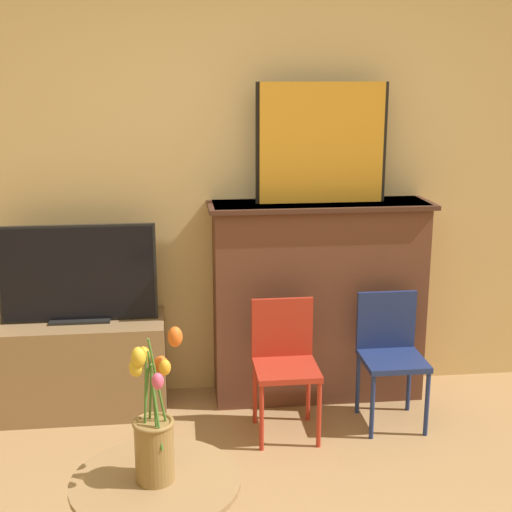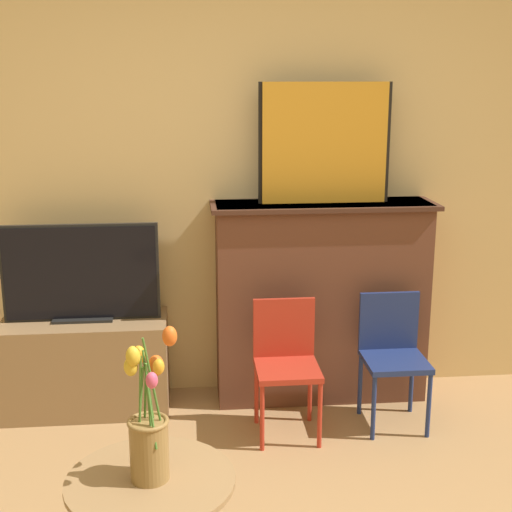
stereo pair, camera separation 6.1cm
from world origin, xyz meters
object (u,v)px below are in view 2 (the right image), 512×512
object	(u,v)px
tv_monitor	(81,274)
chair_red	(286,357)
painting	(325,143)
vase_tulips	(149,430)
chair_blue	(392,349)

from	to	relation	value
tv_monitor	chair_red	world-z (taller)	tv_monitor
painting	tv_monitor	world-z (taller)	painting
tv_monitor	vase_tulips	xyz separation A→B (m)	(0.45, -1.64, -0.10)
chair_blue	vase_tulips	distance (m)	1.84
painting	vase_tulips	xyz separation A→B (m)	(-0.91, -1.70, -0.79)
painting	chair_red	size ratio (longest dim) A/B	1.03
vase_tulips	chair_blue	bearing A→B (deg)	47.00
painting	chair_red	bearing A→B (deg)	-121.82
tv_monitor	chair_blue	xyz separation A→B (m)	(1.68, -0.31, -0.38)
chair_red	vase_tulips	world-z (taller)	vase_tulips
chair_blue	painting	bearing A→B (deg)	131.51
tv_monitor	painting	bearing A→B (deg)	2.58
painting	tv_monitor	bearing A→B (deg)	-177.42
chair_red	vase_tulips	bearing A→B (deg)	-116.90
vase_tulips	painting	bearing A→B (deg)	61.83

